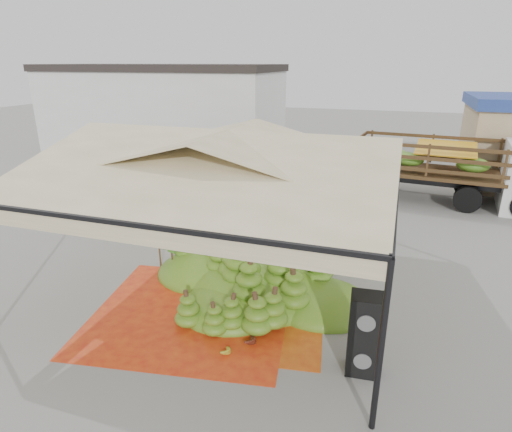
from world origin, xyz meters
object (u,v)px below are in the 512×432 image
(speaker_stack, at_px, (364,334))
(vendor, at_px, (294,212))
(truck_right, at_px, (463,164))
(banana_heap, at_px, (262,266))
(truck_left, at_px, (253,167))

(speaker_stack, distance_m, vendor, 6.58)
(vendor, distance_m, truck_right, 8.11)
(truck_right, bearing_deg, vendor, -127.88)
(vendor, height_order, truck_right, truck_right)
(vendor, bearing_deg, truck_right, -151.05)
(banana_heap, bearing_deg, truck_left, 110.54)
(banana_heap, distance_m, vendor, 3.65)
(banana_heap, xyz_separation_m, vendor, (-0.07, 3.65, 0.22))
(banana_heap, bearing_deg, vendor, 91.11)
(speaker_stack, relative_size, truck_right, 0.21)
(vendor, distance_m, truck_left, 4.73)
(speaker_stack, bearing_deg, banana_heap, 134.33)
(speaker_stack, distance_m, truck_left, 11.26)
(vendor, xyz_separation_m, truck_right, (5.59, 5.82, 0.73))
(banana_heap, xyz_separation_m, speaker_stack, (2.71, -2.32, 0.14))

